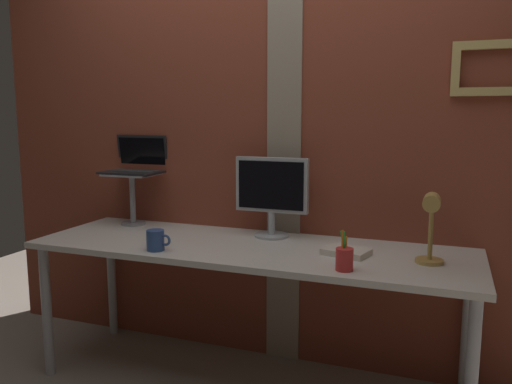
{
  "coord_description": "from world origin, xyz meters",
  "views": [
    {
      "loc": [
        0.94,
        -2.31,
        1.36
      ],
      "look_at": [
        0.05,
        0.07,
        0.97
      ],
      "focal_mm": 36.19,
      "sensor_mm": 36.0,
      "label": 1
    }
  ],
  "objects_px": {
    "monitor": "(272,190)",
    "laptop": "(137,162)",
    "coffee_mug": "(156,240)",
    "desk_lamp": "(431,221)",
    "pen_cup": "(344,259)"
  },
  "relations": [
    {
      "from": "monitor",
      "to": "laptop",
      "type": "distance_m",
      "value": 0.86
    },
    {
      "from": "monitor",
      "to": "coffee_mug",
      "type": "xyz_separation_m",
      "value": [
        -0.42,
        -0.45,
        -0.2
      ]
    },
    {
      "from": "desk_lamp",
      "to": "monitor",
      "type": "bearing_deg",
      "value": 161.22
    },
    {
      "from": "laptop",
      "to": "monitor",
      "type": "bearing_deg",
      "value": -4.06
    },
    {
      "from": "laptop",
      "to": "pen_cup",
      "type": "bearing_deg",
      "value": -21.19
    },
    {
      "from": "monitor",
      "to": "desk_lamp",
      "type": "xyz_separation_m",
      "value": [
        0.79,
        -0.27,
        -0.05
      ]
    },
    {
      "from": "monitor",
      "to": "pen_cup",
      "type": "xyz_separation_m",
      "value": [
        0.47,
        -0.45,
        -0.2
      ]
    },
    {
      "from": "laptop",
      "to": "coffee_mug",
      "type": "relative_size",
      "value": 2.7
    },
    {
      "from": "pen_cup",
      "to": "coffee_mug",
      "type": "relative_size",
      "value": 1.37
    },
    {
      "from": "laptop",
      "to": "desk_lamp",
      "type": "distance_m",
      "value": 1.68
    },
    {
      "from": "pen_cup",
      "to": "coffee_mug",
      "type": "distance_m",
      "value": 0.89
    },
    {
      "from": "monitor",
      "to": "pen_cup",
      "type": "bearing_deg",
      "value": -43.83
    },
    {
      "from": "monitor",
      "to": "coffee_mug",
      "type": "height_order",
      "value": "monitor"
    },
    {
      "from": "monitor",
      "to": "desk_lamp",
      "type": "bearing_deg",
      "value": -18.78
    },
    {
      "from": "laptop",
      "to": "desk_lamp",
      "type": "height_order",
      "value": "laptop"
    }
  ]
}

